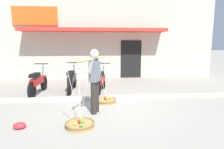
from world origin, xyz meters
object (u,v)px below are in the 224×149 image
Objects in this scene: fruit_basket_left_side at (80,124)px; motorcycle_third_in_row at (101,81)px; motorcycle_second_in_row at (72,80)px; fruit_basket_right_side at (106,100)px; plastic_litter_bag at (19,126)px; motorcycle_nearest_shop at (38,82)px; fruit_vendor at (95,77)px.

motorcycle_third_in_row is (0.59, 3.01, 0.38)m from fruit_basket_left_side.
motorcycle_second_in_row is (-0.53, 3.34, 0.38)m from fruit_basket_left_side.
motorcycle_third_in_row is at bearing 94.46° from fruit_basket_right_side.
motorcycle_second_in_row is at bearing 163.44° from motorcycle_third_in_row.
plastic_litter_bag is at bearing -103.36° from motorcycle_second_in_row.
fruit_vendor is at bearing -45.67° from motorcycle_nearest_shop.
plastic_litter_bag is (-1.31, 0.05, -0.00)m from fruit_basket_left_side.
fruit_vendor is 1.21× the size of fruit_basket_left_side.
motorcycle_third_in_row is at bearing 0.81° from motorcycle_nearest_shop.
fruit_basket_left_side is 0.80× the size of motorcycle_nearest_shop.
fruit_basket_left_side is at bearing -111.61° from fruit_basket_right_side.
fruit_basket_right_side is at bearing 68.39° from fruit_basket_left_side.
motorcycle_second_in_row is (1.19, 0.37, 0.00)m from motorcycle_nearest_shop.
fruit_basket_right_side is 2.73m from motorcycle_nearest_shop.
motorcycle_nearest_shop is at bearing 134.33° from fruit_vendor.
motorcycle_nearest_shop is 2.31m from motorcycle_third_in_row.
fruit_basket_left_side reaches higher than plastic_litter_bag.
motorcycle_second_in_row is (-1.22, 1.61, 0.38)m from fruit_basket_right_side.
fruit_vendor is 0.96× the size of motorcycle_second_in_row.
fruit_vendor is 2.68m from motorcycle_second_in_row.
fruit_vendor reaches higher than motorcycle_third_in_row.
motorcycle_nearest_shop is at bearing 152.70° from fruit_basket_right_side.
motorcycle_second_in_row is at bearing 76.64° from plastic_litter_bag.
motorcycle_nearest_shop reaches higher than plastic_litter_bag.
fruit_basket_left_side is at bearing -60.02° from motorcycle_nearest_shop.
fruit_vendor is 1.30m from fruit_basket_right_side.
motorcycle_nearest_shop is at bearing 97.86° from plastic_litter_bag.
fruit_vendor is 1.21× the size of fruit_basket_right_side.
plastic_litter_bag is at bearing 177.83° from fruit_basket_left_side.
fruit_vendor reaches higher than motorcycle_nearest_shop.
fruit_vendor reaches higher than fruit_basket_left_side.
fruit_vendor is at bearing -96.55° from motorcycle_third_in_row.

